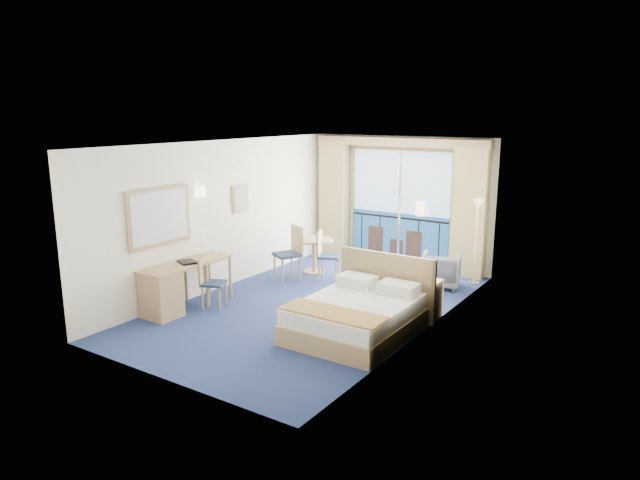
{
  "coord_description": "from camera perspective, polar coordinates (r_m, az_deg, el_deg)",
  "views": [
    {
      "loc": [
        5.11,
        -7.55,
        3.2
      ],
      "look_at": [
        -0.01,
        0.2,
        1.09
      ],
      "focal_mm": 32.0,
      "sensor_mm": 36.0,
      "label": 1
    }
  ],
  "objects": [
    {
      "name": "bed",
      "position": [
        8.41,
        3.8,
        -7.48
      ],
      "size": [
        1.64,
        1.95,
        1.03
      ],
      "color": "tan",
      "rests_on": "ground"
    },
    {
      "name": "desk_lamp",
      "position": [
        9.94,
        -11.77,
        0.23
      ],
      "size": [
        0.11,
        0.11,
        0.42
      ],
      "color": "silver",
      "rests_on": "desk"
    },
    {
      "name": "sconce_right",
      "position": [
        8.16,
        10.15,
        3.07
      ],
      "size": [
        0.18,
        0.18,
        0.18
      ],
      "primitive_type": "cylinder",
      "color": "#FFE2B2",
      "rests_on": "room_walls"
    },
    {
      "name": "floor_lamp",
      "position": [
        10.94,
        15.44,
        1.91
      ],
      "size": [
        0.22,
        0.22,
        1.61
      ],
      "color": "silver",
      "rests_on": "ground"
    },
    {
      "name": "nightstand",
      "position": [
        9.22,
        10.39,
        -5.76
      ],
      "size": [
        0.46,
        0.44,
        0.6
      ],
      "primitive_type": "cube",
      "color": "#A68458",
      "rests_on": "ground"
    },
    {
      "name": "pelmet",
      "position": [
        11.83,
        7.94,
        9.67
      ],
      "size": [
        3.8,
        0.25,
        0.18
      ],
      "primitive_type": "cube",
      "color": "tan",
      "rests_on": "room_walls"
    },
    {
      "name": "mirror",
      "position": [
        9.46,
        -15.78,
        2.26
      ],
      "size": [
        0.05,
        1.25,
        0.95
      ],
      "color": "tan",
      "rests_on": "room_walls"
    },
    {
      "name": "desk_chair",
      "position": [
        9.61,
        -11.02,
        -3.84
      ],
      "size": [
        0.5,
        0.49,
        0.87
      ],
      "rotation": [
        0.0,
        0.0,
        1.98
      ],
      "color": "#21304E",
      "rests_on": "ground"
    },
    {
      "name": "folder",
      "position": [
        9.6,
        -13.13,
        -2.14
      ],
      "size": [
        0.39,
        0.35,
        0.03
      ],
      "primitive_type": "cube",
      "rotation": [
        0.0,
        0.0,
        -0.4
      ],
      "color": "black",
      "rests_on": "desk"
    },
    {
      "name": "table_chair_a",
      "position": [
        11.0,
        0.49,
        -1.21
      ],
      "size": [
        0.55,
        0.54,
        0.95
      ],
      "rotation": [
        0.0,
        0.0,
        1.97
      ],
      "color": "#21304E",
      "rests_on": "ground"
    },
    {
      "name": "balcony_door",
      "position": [
        12.1,
        7.94,
        2.88
      ],
      "size": [
        2.36,
        0.03,
        2.52
      ],
      "color": "navy",
      "rests_on": "room_walls"
    },
    {
      "name": "curtain_left",
      "position": [
        12.68,
        1.36,
        4.06
      ],
      "size": [
        0.65,
        0.22,
        2.55
      ],
      "primitive_type": "cube",
      "color": "#D6BD76",
      "rests_on": "room_walls"
    },
    {
      "name": "phone",
      "position": [
        9.1,
        10.58,
        -3.78
      ],
      "size": [
        0.21,
        0.18,
        0.08
      ],
      "primitive_type": "cube",
      "rotation": [
        0.0,
        0.0,
        -0.29
      ],
      "color": "silver",
      "rests_on": "nightstand"
    },
    {
      "name": "desk",
      "position": [
        9.43,
        -15.06,
        -4.78
      ],
      "size": [
        0.56,
        1.64,
        0.77
      ],
      "color": "tan",
      "rests_on": "ground"
    },
    {
      "name": "table_chair_b",
      "position": [
        10.96,
        -2.88,
        -0.97
      ],
      "size": [
        0.62,
        0.62,
        1.06
      ],
      "rotation": [
        0.0,
        0.0,
        -0.49
      ],
      "color": "#21304E",
      "rests_on": "ground"
    },
    {
      "name": "curtain_right",
      "position": [
        11.37,
        14.73,
        2.62
      ],
      "size": [
        0.65,
        0.22,
        2.55
      ],
      "primitive_type": "cube",
      "color": "#D6BD76",
      "rests_on": "room_walls"
    },
    {
      "name": "floor",
      "position": [
        9.66,
        -0.59,
        -6.55
      ],
      "size": [
        6.5,
        6.5,
        0.0
      ],
      "primitive_type": "plane",
      "color": "navy",
      "rests_on": "ground"
    },
    {
      "name": "sconce_left",
      "position": [
        9.99,
        -11.87,
        4.75
      ],
      "size": [
        0.18,
        0.18,
        0.18
      ],
      "primitive_type": "cylinder",
      "color": "#FFE2B2",
      "rests_on": "room_walls"
    },
    {
      "name": "round_table",
      "position": [
        11.44,
        -0.6,
        -0.72
      ],
      "size": [
        0.77,
        0.77,
        0.7
      ],
      "color": "tan",
      "rests_on": "ground"
    },
    {
      "name": "armchair",
      "position": [
        10.81,
        12.02,
        -2.97
      ],
      "size": [
        0.84,
        0.86,
        0.63
      ],
      "primitive_type": "imported",
      "rotation": [
        0.0,
        0.0,
        3.42
      ],
      "color": "#40434E",
      "rests_on": "ground"
    },
    {
      "name": "wall_print",
      "position": [
        10.8,
        -7.98,
        4.15
      ],
      "size": [
        0.04,
        0.42,
        0.52
      ],
      "color": "tan",
      "rests_on": "room_walls"
    },
    {
      "name": "room_walls",
      "position": [
        9.23,
        -0.62,
        3.92
      ],
      "size": [
        4.04,
        6.54,
        2.72
      ],
      "color": "white",
      "rests_on": "ground"
    }
  ]
}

